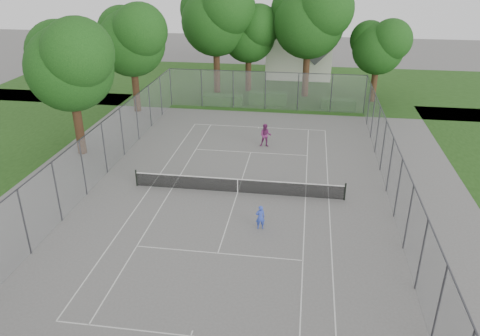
# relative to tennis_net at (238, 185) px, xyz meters

# --- Properties ---
(ground) EXTENTS (120.00, 120.00, 0.00)m
(ground) POSITION_rel_tennis_net_xyz_m (0.00, 0.00, -0.51)
(ground) COLOR #5E5C59
(ground) RESTS_ON ground
(grass_far) EXTENTS (60.00, 20.00, 0.00)m
(grass_far) POSITION_rel_tennis_net_xyz_m (0.00, 26.00, -0.51)
(grass_far) COLOR #1C4012
(grass_far) RESTS_ON ground
(court_markings) EXTENTS (11.03, 23.83, 0.01)m
(court_markings) POSITION_rel_tennis_net_xyz_m (0.00, 0.00, -0.50)
(court_markings) COLOR silver
(court_markings) RESTS_ON ground
(tennis_net) EXTENTS (12.87, 0.10, 1.10)m
(tennis_net) POSITION_rel_tennis_net_xyz_m (0.00, 0.00, 0.00)
(tennis_net) COLOR black
(tennis_net) RESTS_ON ground
(perimeter_fence) EXTENTS (18.08, 34.08, 3.52)m
(perimeter_fence) POSITION_rel_tennis_net_xyz_m (0.00, 0.00, 1.30)
(perimeter_fence) COLOR #38383D
(perimeter_fence) RESTS_ON ground
(tree_far_left) EXTENTS (7.80, 7.13, 11.22)m
(tree_far_left) POSITION_rel_tennis_net_xyz_m (-5.44, 22.11, 7.20)
(tree_far_left) COLOR #362013
(tree_far_left) RESTS_ON ground
(tree_far_midleft) EXTENTS (6.18, 5.65, 8.89)m
(tree_far_midleft) POSITION_rel_tennis_net_xyz_m (-2.31, 23.17, 5.59)
(tree_far_midleft) COLOR #362013
(tree_far_midleft) RESTS_ON ground
(tree_far_midright) EXTENTS (7.88, 7.20, 11.33)m
(tree_far_midright) POSITION_rel_tennis_net_xyz_m (3.69, 21.95, 7.28)
(tree_far_midright) COLOR #362013
(tree_far_midright) RESTS_ON ground
(tree_far_right) EXTENTS (5.54, 5.06, 7.97)m
(tree_far_right) POSITION_rel_tennis_net_xyz_m (10.27, 21.08, 4.96)
(tree_far_right) COLOR #362013
(tree_far_right) RESTS_ON ground
(tree_side_back) EXTENTS (6.74, 6.16, 9.69)m
(tree_side_back) POSITION_rel_tennis_net_xyz_m (-11.51, 14.70, 6.15)
(tree_side_back) COLOR #362013
(tree_side_back) RESTS_ON ground
(tree_side_front) EXTENTS (6.79, 6.20, 9.75)m
(tree_side_front) POSITION_rel_tennis_net_xyz_m (-12.08, 4.48, 6.19)
(tree_side_front) COLOR #362013
(tree_side_front) RESTS_ON ground
(hedge_left) EXTENTS (3.81, 1.14, 0.95)m
(hedge_left) POSITION_rel_tennis_net_xyz_m (-4.16, 17.74, -0.03)
(hedge_left) COLOR #214E19
(hedge_left) RESTS_ON ground
(hedge_mid) EXTENTS (3.62, 1.04, 1.14)m
(hedge_mid) POSITION_rel_tennis_net_xyz_m (0.12, 18.68, 0.06)
(hedge_mid) COLOR #214E19
(hedge_mid) RESTS_ON ground
(hedge_right) EXTENTS (3.13, 1.15, 0.94)m
(hedge_right) POSITION_rel_tennis_net_xyz_m (6.76, 17.96, -0.04)
(hedge_right) COLOR #214E19
(hedge_right) RESTS_ON ground
(house) EXTENTS (7.38, 5.72, 9.18)m
(house) POSITION_rel_tennis_net_xyz_m (2.65, 30.67, 3.19)
(house) COLOR silver
(house) RESTS_ON ground
(girl_player) EXTENTS (0.57, 0.45, 1.36)m
(girl_player) POSITION_rel_tennis_net_xyz_m (1.79, -3.84, 0.17)
(girl_player) COLOR blue
(girl_player) RESTS_ON ground
(woman_player) EXTENTS (0.87, 0.68, 1.77)m
(woman_player) POSITION_rel_tennis_net_xyz_m (0.94, 7.73, 0.38)
(woman_player) COLOR #7A2863
(woman_player) RESTS_ON ground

